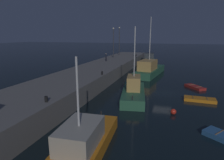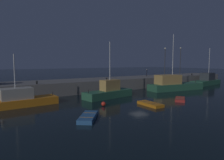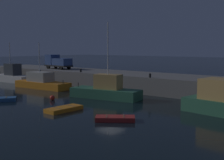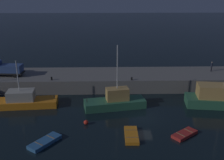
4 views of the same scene
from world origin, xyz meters
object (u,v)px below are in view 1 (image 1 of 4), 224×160
Objects in this scene: dinghy_orange_near at (200,99)px; dockworker at (106,57)px; fishing_trawler_green at (82,144)px; fishing_boat_blue at (149,69)px; mooring_buoy_near at (173,112)px; fishing_trawler_red at (149,60)px; bollard_east at (136,55)px; lamp_post_west at (113,40)px; bollard_west at (46,99)px; rowboat_white_mid at (195,87)px; fishing_boat_white at (134,91)px; bollard_central at (102,73)px; lamp_post_east at (119,39)px.

dinghy_orange_near is 24.01m from dockworker.
fishing_boat_blue is at bearing -1.32° from fishing_trawler_green.
dockworker is at bearing 35.13° from mooring_buoy_near.
fishing_boat_blue is at bearing -99.54° from dockworker.
fishing_trawler_red is 0.85× the size of fishing_boat_blue.
bollard_east is (12.25, -4.32, -0.74)m from dockworker.
fishing_trawler_green is 39.18m from lamp_post_west.
rowboat_white_mid is at bearing -37.73° from bollard_west.
dockworker is at bearing 149.92° from fishing_trawler_red.
bollard_west is at bearing 174.91° from fishing_trawler_red.
rowboat_white_mid is (7.68, -7.92, -0.76)m from fishing_boat_white.
fishing_trawler_red is 28.11m from bollard_central.
lamp_post_east is at bearing 70.58° from bollard_east.
fishing_trawler_red is 20.60× the size of bollard_central.
fishing_boat_white is 1.14× the size of lamp_post_east.
lamp_post_west is (8.77, 10.37, 5.46)m from fishing_boat_blue.
fishing_trawler_red is at bearing 1.81° from fishing_trawler_green.
dinghy_orange_near is 1.10× the size of rowboat_white_mid.
fishing_boat_white is at bearing -160.88° from lamp_post_east.
dinghy_orange_near is at bearing -179.15° from rowboat_white_mid.
fishing_boat_blue reaches higher than fishing_boat_white.
fishing_trawler_red is at bearing -94.74° from lamp_post_east.
fishing_boat_white is (-15.61, -0.05, -0.23)m from fishing_boat_blue.
fishing_boat_white is 13.15m from fishing_trawler_green.
fishing_trawler_green is at bearing 178.68° from fishing_boat_blue.
dockworker is at bearing 16.75° from fishing_trawler_green.
bollard_west is 1.02× the size of bollard_central.
bollard_east is (5.12, -4.88, -4.16)m from lamp_post_west.
dinghy_orange_near is (-14.09, -8.06, -0.98)m from fishing_boat_blue.
rowboat_white_mid is at bearing -148.33° from bollard_east.
rowboat_white_mid is 5.78× the size of mooring_buoy_near.
bollard_central reaches higher than bollard_east.
bollard_east is at bearing -19.43° from dockworker.
dockworker is 3.60× the size of bollard_east.
dinghy_orange_near is at bearing -160.86° from fishing_trawler_red.
fishing_trawler_green is 19.65× the size of bollard_east.
lamp_post_west reaches higher than bollard_central.
fishing_boat_blue is 24.27× the size of bollard_central.
dockworker is at bearing 61.68° from rowboat_white_mid.
bollard_west reaches higher than dinghy_orange_near.
fishing_trawler_red reaches higher than fishing_boat_white.
lamp_post_west is (37.52, 9.71, 5.74)m from fishing_trawler_green.
mooring_buoy_near is at bearing -60.24° from bollard_west.
lamp_post_west is (22.86, 18.44, 6.44)m from dinghy_orange_near.
bollard_west is at bearing 150.12° from fishing_boat_white.
fishing_boat_blue reaches higher than fishing_trawler_green.
fishing_boat_blue is at bearing -22.36° from bollard_central.
fishing_boat_white is 33.75m from lamp_post_east.
lamp_post_east is (29.87, 18.90, 6.66)m from dinghy_orange_near.
dinghy_orange_near is (-29.14, -10.12, -0.86)m from fishing_trawler_red.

